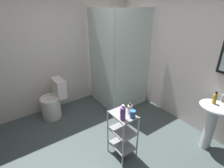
% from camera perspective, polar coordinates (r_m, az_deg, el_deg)
% --- Properties ---
extents(ground_plane, '(4.20, 4.20, 0.02)m').
position_cam_1_polar(ground_plane, '(2.91, -3.64, -23.07)').
color(ground_plane, '#455151').
extents(wall_back, '(4.20, 0.14, 2.50)m').
position_cam_1_polar(wall_back, '(3.38, 23.72, 7.82)').
color(wall_back, silver).
rests_on(wall_back, ground_plane).
extents(wall_left, '(0.10, 4.20, 2.50)m').
position_cam_1_polar(wall_left, '(3.75, -19.58, 10.08)').
color(wall_left, silver).
rests_on(wall_left, ground_plane).
extents(shower_stall, '(0.92, 0.92, 2.00)m').
position_cam_1_polar(shower_stall, '(3.96, 1.77, 0.26)').
color(shower_stall, white).
rests_on(shower_stall, ground_plane).
extents(pedestal_sink, '(0.46, 0.37, 0.81)m').
position_cam_1_polar(pedestal_sink, '(3.10, 29.02, -8.94)').
color(pedestal_sink, white).
rests_on(pedestal_sink, ground_plane).
extents(sink_faucet, '(0.03, 0.03, 0.10)m').
position_cam_1_polar(sink_faucet, '(3.06, 31.18, -3.72)').
color(sink_faucet, silver).
rests_on(sink_faucet, pedestal_sink).
extents(toilet, '(0.37, 0.49, 0.76)m').
position_cam_1_polar(toilet, '(3.73, -17.96, -5.46)').
color(toilet, white).
rests_on(toilet, ground_plane).
extents(storage_cart, '(0.38, 0.28, 0.74)m').
position_cam_1_polar(storage_cart, '(2.68, 3.28, -14.70)').
color(storage_cart, silver).
rests_on(storage_cart, ground_plane).
extents(hand_soap_bottle, '(0.05, 0.05, 0.19)m').
position_cam_1_polar(hand_soap_bottle, '(2.92, 29.50, -3.95)').
color(hand_soap_bottle, gold).
rests_on(hand_soap_bottle, pedestal_sink).
extents(conditioner_bottle_purple, '(0.07, 0.07, 0.22)m').
position_cam_1_polar(conditioner_bottle_purple, '(2.34, 3.42, -9.14)').
color(conditioner_bottle_purple, purple).
rests_on(conditioner_bottle_purple, storage_cart).
extents(lotion_bottle_white, '(0.06, 0.06, 0.17)m').
position_cam_1_polar(lotion_bottle_white, '(2.47, 5.61, -7.84)').
color(lotion_bottle_white, white).
rests_on(lotion_bottle_white, storage_cart).
extents(rinse_cup, '(0.08, 0.08, 0.11)m').
position_cam_1_polar(rinse_cup, '(2.42, 6.49, -9.32)').
color(rinse_cup, '#3870B2').
rests_on(rinse_cup, storage_cart).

